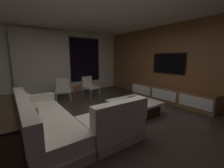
{
  "coord_description": "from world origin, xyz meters",
  "views": [
    {
      "loc": [
        -1.73,
        -2.79,
        1.54
      ],
      "look_at": [
        0.86,
        0.79,
        0.74
      ],
      "focal_mm": 23.19,
      "sensor_mm": 36.0,
      "label": 1
    }
  ],
  "objects": [
    {
      "name": "mounted_tv",
      "position": [
        2.95,
        0.25,
        1.35
      ],
      "size": [
        0.05,
        1.24,
        0.72
      ],
      "color": "black"
    },
    {
      "name": "console_table_behind_couch",
      "position": [
        -1.89,
        0.06,
        0.42
      ],
      "size": [
        0.4,
        2.1,
        0.74
      ],
      "color": "#34281A",
      "rests_on": "floor"
    },
    {
      "name": "media_wall",
      "position": [
        3.06,
        0.0,
        1.35
      ],
      "size": [
        0.12,
        7.8,
        2.7
      ],
      "color": "brown",
      "rests_on": "floor"
    },
    {
      "name": "sectional_couch",
      "position": [
        -0.98,
        -0.07,
        0.29
      ],
      "size": [
        1.98,
        2.5,
        0.82
      ],
      "color": "#B1A997",
      "rests_on": "floor"
    },
    {
      "name": "ceiling",
      "position": [
        0.0,
        0.0,
        2.7
      ],
      "size": [
        8.2,
        8.2,
        0.0
      ],
      "primitive_type": "plane",
      "color": "silver"
    },
    {
      "name": "book_stack_on_coffee_table",
      "position": [
        1.19,
        0.18,
        0.39
      ],
      "size": [
        0.24,
        0.2,
        0.05
      ],
      "color": "blue",
      "rests_on": "coffee_table"
    },
    {
      "name": "side_stool",
      "position": [
        0.4,
        2.56,
        0.37
      ],
      "size": [
        0.32,
        0.32,
        0.46
      ],
      "color": "#BF4C1E",
      "rests_on": "floor"
    },
    {
      "name": "coffee_table",
      "position": [
        1.05,
        -0.02,
        0.19
      ],
      "size": [
        1.16,
        1.16,
        0.36
      ],
      "color": "#34281A",
      "rests_on": "floor"
    },
    {
      "name": "accent_chair_by_curtain",
      "position": [
        -0.13,
        2.53,
        0.43
      ],
      "size": [
        0.68,
        0.69,
        0.78
      ],
      "color": "#B2ADA0",
      "rests_on": "floor"
    },
    {
      "name": "back_wall_with_window",
      "position": [
        -0.06,
        3.62,
        1.34
      ],
      "size": [
        6.6,
        0.3,
        2.7
      ],
      "color": "silver",
      "rests_on": "floor"
    },
    {
      "name": "accent_chair_near_window",
      "position": [
        0.95,
        2.49,
        0.43
      ],
      "size": [
        0.65,
        0.67,
        0.78
      ],
      "color": "#B2ADA0",
      "rests_on": "floor"
    },
    {
      "name": "media_console",
      "position": [
        2.77,
        0.05,
        0.25
      ],
      "size": [
        0.46,
        3.1,
        0.52
      ],
      "color": "brown",
      "rests_on": "floor"
    },
    {
      "name": "floor",
      "position": [
        0.0,
        0.0,
        0.0
      ],
      "size": [
        9.2,
        9.2,
        0.0
      ],
      "primitive_type": "plane",
      "color": "#332B26"
    }
  ]
}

